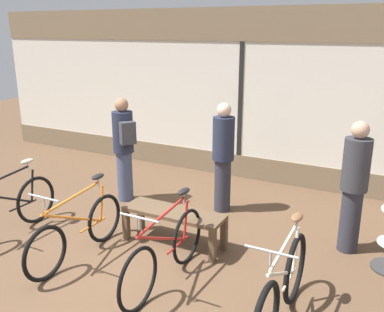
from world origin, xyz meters
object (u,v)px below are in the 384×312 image
(display_bench, at_px, (174,217))
(customer_by_window, at_px, (354,185))
(bicycle_far_left, at_px, (7,210))
(customer_near_rack, at_px, (223,155))
(customer_mid_floor, at_px, (124,147))
(bicycle_right, at_px, (166,252))
(bicycle_far_right, at_px, (282,290))
(bicycle_left, at_px, (78,231))

(display_bench, bearing_deg, customer_by_window, 23.85)
(bicycle_far_left, height_order, customer_near_rack, customer_near_rack)
(customer_by_window, xyz_separation_m, customer_mid_floor, (-3.63, 0.04, 0.03))
(bicycle_right, height_order, bicycle_far_right, bicycle_far_right)
(bicycle_far_right, xyz_separation_m, customer_mid_floor, (-3.27, 1.94, 0.54))
(bicycle_far_left, xyz_separation_m, customer_by_window, (4.30, 1.80, 0.53))
(display_bench, bearing_deg, bicycle_right, -65.71)
(bicycle_left, bearing_deg, display_bench, 44.10)
(bicycle_left, relative_size, customer_mid_floor, 0.99)
(bicycle_far_right, bearing_deg, customer_by_window, 79.53)
(bicycle_far_right, xyz_separation_m, display_bench, (-1.76, 0.97, -0.01))
(bicycle_far_left, relative_size, customer_near_rack, 1.01)
(customer_near_rack, bearing_deg, bicycle_far_left, -136.14)
(bicycle_far_left, height_order, bicycle_far_right, bicycle_far_right)
(customer_by_window, distance_m, customer_mid_floor, 3.63)
(bicycle_far_left, bearing_deg, bicycle_left, -0.24)
(bicycle_far_left, xyz_separation_m, customer_near_rack, (2.31, 2.22, 0.53))
(bicycle_right, height_order, customer_near_rack, customer_near_rack)
(customer_near_rack, xyz_separation_m, customer_mid_floor, (-1.63, -0.38, 0.02))
(bicycle_far_right, height_order, customer_mid_floor, customer_mid_floor)
(bicycle_left, distance_m, bicycle_right, 1.27)
(bicycle_left, bearing_deg, customer_near_rack, 65.50)
(bicycle_far_right, relative_size, display_bench, 1.26)
(bicycle_far_right, bearing_deg, customer_near_rack, 125.37)
(customer_mid_floor, bearing_deg, bicycle_far_left, -110.23)
(bicycle_far_left, relative_size, bicycle_right, 1.00)
(display_bench, bearing_deg, bicycle_left, -135.90)
(bicycle_far_left, distance_m, customer_mid_floor, 2.04)
(bicycle_left, relative_size, display_bench, 1.24)
(customer_mid_floor, bearing_deg, customer_by_window, -0.68)
(customer_by_window, bearing_deg, bicycle_left, -149.08)
(customer_by_window, bearing_deg, customer_near_rack, 168.17)
(customer_by_window, bearing_deg, bicycle_right, -134.47)
(bicycle_left, relative_size, customer_near_rack, 0.99)
(bicycle_far_left, bearing_deg, customer_mid_floor, 69.77)
(customer_near_rack, bearing_deg, display_bench, -94.92)
(bicycle_far_left, distance_m, customer_by_window, 4.69)
(bicycle_left, height_order, bicycle_far_right, bicycle_far_right)
(bicycle_left, height_order, customer_near_rack, customer_near_rack)
(bicycle_far_right, distance_m, customer_near_rack, 2.89)
(bicycle_far_left, height_order, bicycle_right, bicycle_far_left)
(bicycle_far_left, relative_size, customer_by_window, 1.01)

